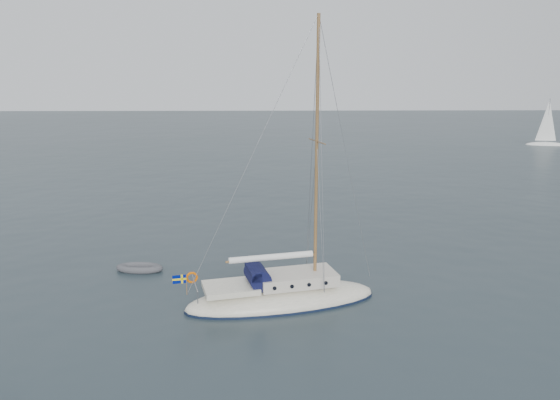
{
  "coord_description": "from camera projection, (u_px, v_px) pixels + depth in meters",
  "views": [
    {
      "loc": [
        -1.87,
        -26.87,
        10.75
      ],
      "look_at": [
        -1.21,
        0.0,
        4.64
      ],
      "focal_mm": 35.0,
      "sensor_mm": 36.0,
      "label": 1
    }
  ],
  "objects": [
    {
      "name": "sailboat",
      "position": [
        282.0,
        283.0,
        26.22
      ],
      "size": [
        9.89,
        2.96,
        14.08
      ],
      "rotation": [
        0.0,
        0.0,
        0.24
      ],
      "color": "white",
      "rests_on": "ground"
    },
    {
      "name": "ground",
      "position": [
        303.0,
        286.0,
        28.62
      ],
      "size": [
        300.0,
        300.0,
        0.0
      ],
      "primitive_type": "plane",
      "color": "black",
      "rests_on": "ground"
    },
    {
      "name": "distant_yacht_b",
      "position": [
        547.0,
        124.0,
        86.28
      ],
      "size": [
        5.91,
        3.15,
        7.83
      ],
      "rotation": [
        0.0,
        0.0,
        -0.22
      ],
      "color": "white",
      "rests_on": "ground"
    },
    {
      "name": "dinghy",
      "position": [
        140.0,
        268.0,
        30.83
      ],
      "size": [
        2.68,
        1.21,
        0.38
      ],
      "rotation": [
        0.0,
        0.0,
        -0.11
      ],
      "color": "#4B4B50",
      "rests_on": "ground"
    }
  ]
}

